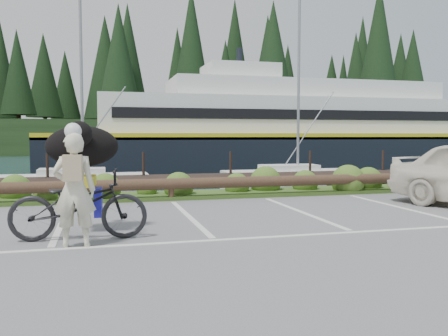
{
  "coord_description": "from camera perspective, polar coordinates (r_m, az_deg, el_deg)",
  "views": [
    {
      "loc": [
        -1.82,
        -8.0,
        1.76
      ],
      "look_at": [
        0.57,
        1.18,
        1.1
      ],
      "focal_mm": 38.0,
      "sensor_mm": 36.0,
      "label": 1
    }
  ],
  "objects": [
    {
      "name": "dog",
      "position": [
        8.97,
        -16.69,
        2.52
      ],
      "size": [
        0.72,
        1.33,
        0.74
      ],
      "primitive_type": "ellipsoid",
      "rotation": [
        0.0,
        0.0,
        1.5
      ],
      "color": "black",
      "rests_on": "bicycle"
    },
    {
      "name": "harbor_backdrop",
      "position": [
        86.51,
        -13.17,
        2.73
      ],
      "size": [
        170.0,
        160.0,
        30.0
      ],
      "color": "#1C3943",
      "rests_on": "ground"
    },
    {
      "name": "bicycle",
      "position": [
        8.33,
        -17.08,
        -4.25
      ],
      "size": [
        2.31,
        0.94,
        1.19
      ],
      "primitive_type": "imported",
      "rotation": [
        0.0,
        0.0,
        1.5
      ],
      "color": "black",
      "rests_on": "ground"
    },
    {
      "name": "log_rail",
      "position": [
        12.85,
        -6.35,
        -3.91
      ],
      "size": [
        32.0,
        0.3,
        0.6
      ],
      "primitive_type": null,
      "color": "#443021",
      "rests_on": "ground"
    },
    {
      "name": "vegetation_strip",
      "position": [
        13.53,
        -6.78,
        -3.3
      ],
      "size": [
        34.0,
        1.6,
        0.1
      ],
      "primitive_type": "cube",
      "color": "#3D5B21",
      "rests_on": "ground"
    },
    {
      "name": "ground",
      "position": [
        8.39,
        -1.77,
        -8.13
      ],
      "size": [
        72.0,
        72.0,
        0.0
      ],
      "primitive_type": "plane",
      "color": "#5F5F62"
    },
    {
      "name": "cyclist",
      "position": [
        7.77,
        -17.56,
        -2.56
      ],
      "size": [
        0.69,
        0.48,
        1.8
      ],
      "primitive_type": "imported",
      "rotation": [
        0.0,
        0.0,
        3.07
      ],
      "color": "beige",
      "rests_on": "ground"
    }
  ]
}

